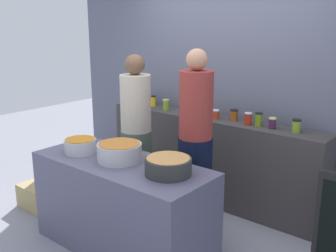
% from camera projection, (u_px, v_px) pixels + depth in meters
% --- Properties ---
extents(ground, '(12.00, 12.00, 0.00)m').
position_uv_depth(ground, '(146.00, 235.00, 3.97)').
color(ground, gray).
extents(storefront_wall, '(4.80, 0.12, 3.00)m').
position_uv_depth(storefront_wall, '(228.00, 70.00, 4.66)').
color(storefront_wall, slate).
rests_on(storefront_wall, ground).
extents(display_shelf, '(2.70, 0.36, 1.00)m').
position_uv_depth(display_shelf, '(209.00, 159.00, 4.66)').
color(display_shelf, '#3A3737').
rests_on(display_shelf, ground).
extents(prep_table, '(1.70, 0.70, 0.86)m').
position_uv_depth(prep_table, '(123.00, 206.00, 3.63)').
color(prep_table, '#515069').
rests_on(prep_table, ground).
extents(preserve_jar_0, '(0.09, 0.09, 0.15)m').
position_uv_depth(preserve_jar_0, '(145.00, 99.00, 5.21)').
color(preserve_jar_0, orange).
rests_on(preserve_jar_0, display_shelf).
extents(preserve_jar_1, '(0.09, 0.09, 0.13)m').
position_uv_depth(preserve_jar_1, '(153.00, 101.00, 5.12)').
color(preserve_jar_1, gold).
rests_on(preserve_jar_1, display_shelf).
extents(preserve_jar_2, '(0.08, 0.08, 0.13)m').
position_uv_depth(preserve_jar_2, '(166.00, 105.00, 4.88)').
color(preserve_jar_2, olive).
rests_on(preserve_jar_2, display_shelf).
extents(preserve_jar_3, '(0.09, 0.09, 0.13)m').
position_uv_depth(preserve_jar_3, '(199.00, 109.00, 4.68)').
color(preserve_jar_3, maroon).
rests_on(preserve_jar_3, display_shelf).
extents(preserve_jar_4, '(0.08, 0.08, 0.10)m').
position_uv_depth(preserve_jar_4, '(216.00, 114.00, 4.45)').
color(preserve_jar_4, '#AE361C').
rests_on(preserve_jar_4, display_shelf).
extents(preserve_jar_5, '(0.09, 0.09, 0.12)m').
position_uv_depth(preserve_jar_5, '(234.00, 115.00, 4.38)').
color(preserve_jar_5, '#914B17').
rests_on(preserve_jar_5, display_shelf).
extents(preserve_jar_6, '(0.08, 0.08, 0.13)m').
position_uv_depth(preserve_jar_6, '(248.00, 119.00, 4.19)').
color(preserve_jar_6, '#A82716').
rests_on(preserve_jar_6, display_shelf).
extents(preserve_jar_7, '(0.08, 0.08, 0.14)m').
position_uv_depth(preserve_jar_7, '(259.00, 119.00, 4.15)').
color(preserve_jar_7, olive).
rests_on(preserve_jar_7, display_shelf).
extents(preserve_jar_8, '(0.08, 0.08, 0.11)m').
position_uv_depth(preserve_jar_8, '(272.00, 123.00, 4.05)').
color(preserve_jar_8, '#421B43').
rests_on(preserve_jar_8, display_shelf).
extents(preserve_jar_9, '(0.09, 0.09, 0.13)m').
position_uv_depth(preserve_jar_9, '(296.00, 126.00, 3.91)').
color(preserve_jar_9, olive).
rests_on(preserve_jar_9, display_shelf).
extents(cooking_pot_left, '(0.30, 0.30, 0.13)m').
position_uv_depth(cooking_pot_left, '(80.00, 146.00, 3.76)').
color(cooking_pot_left, '#B7B7BC').
rests_on(cooking_pot_left, prep_table).
extents(cooking_pot_center, '(0.40, 0.40, 0.16)m').
position_uv_depth(cooking_pot_center, '(119.00, 152.00, 3.54)').
color(cooking_pot_center, '#B7B7BC').
rests_on(cooking_pot_center, prep_table).
extents(cooking_pot_right, '(0.38, 0.38, 0.14)m').
position_uv_depth(cooking_pot_right, '(168.00, 166.00, 3.22)').
color(cooking_pot_right, '#2D2D2D').
rests_on(cooking_pot_right, prep_table).
extents(cook_with_tongs, '(0.33, 0.33, 1.74)m').
position_uv_depth(cook_with_tongs, '(137.00, 145.00, 4.20)').
color(cook_with_tongs, '#495A4B').
rests_on(cook_with_tongs, ground).
extents(cook_in_cap, '(0.32, 0.32, 1.83)m').
position_uv_depth(cook_in_cap, '(195.00, 155.00, 3.74)').
color(cook_in_cap, black).
rests_on(cook_in_cap, ground).
extents(bread_crate, '(0.47, 0.34, 0.26)m').
position_uv_depth(bread_crate, '(41.00, 196.00, 4.54)').
color(bread_crate, tan).
rests_on(bread_crate, ground).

